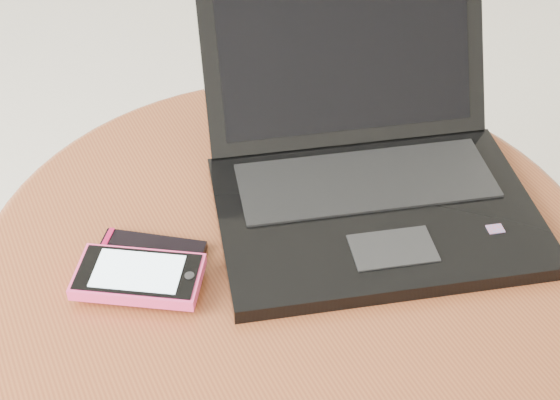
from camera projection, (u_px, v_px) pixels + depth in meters
name	position (u px, v px, depth m)	size (l,w,h in m)	color
table	(290.00, 319.00, 0.88)	(0.64, 0.64, 0.50)	#522713
laptop	(367.00, 166.00, 0.85)	(0.40, 0.40, 0.19)	black
phone_black	(149.00, 256.00, 0.79)	(0.12, 0.10, 0.01)	black
phone_pink	(139.00, 276.00, 0.75)	(0.13, 0.12, 0.01)	#EA3671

